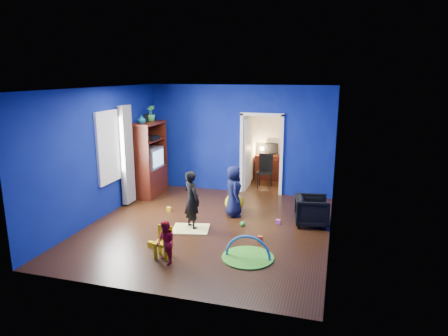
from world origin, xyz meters
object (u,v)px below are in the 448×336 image
(child_navy, at_px, (234,191))
(kid_chair, at_px, (163,244))
(vase, at_px, (142,119))
(crt_tv, at_px, (150,158))
(armchair, at_px, (312,211))
(play_mat, at_px, (248,257))
(tv_armoire, at_px, (149,159))
(folding_chair, at_px, (265,172))
(toddler_red, at_px, (166,243))
(child_black, at_px, (192,200))
(study_desk, at_px, (270,167))
(hopper_ball, at_px, (234,203))

(child_navy, relative_size, kid_chair, 2.34)
(child_navy, relative_size, vase, 5.38)
(crt_tv, bearing_deg, armchair, -13.51)
(vase, bearing_deg, play_mat, -38.47)
(tv_armoire, relative_size, play_mat, 2.12)
(kid_chair, relative_size, folding_chair, 0.54)
(tv_armoire, height_order, kid_chair, tv_armoire)
(toddler_red, distance_m, folding_chair, 5.14)
(armchair, relative_size, child_navy, 0.59)
(child_navy, height_order, kid_chair, child_navy)
(child_navy, bearing_deg, folding_chair, -28.51)
(child_black, relative_size, study_desk, 1.41)
(toddler_red, height_order, folding_chair, folding_chair)
(study_desk, bearing_deg, tv_armoire, -138.48)
(tv_armoire, distance_m, folding_chair, 3.25)
(armchair, relative_size, crt_tv, 0.99)
(vase, height_order, study_desk, vase)
(folding_chair, bearing_deg, kid_chair, -100.66)
(armchair, height_order, play_mat, armchair)
(child_black, distance_m, kid_chair, 1.48)
(child_navy, relative_size, play_mat, 1.26)
(child_navy, distance_m, play_mat, 2.25)
(child_navy, distance_m, tv_armoire, 2.76)
(toddler_red, distance_m, hopper_ball, 2.89)
(vase, relative_size, hopper_ball, 0.49)
(crt_tv, distance_m, play_mat, 4.56)
(child_navy, distance_m, crt_tv, 2.73)
(armchair, xyz_separation_m, play_mat, (-0.96, -1.94, -0.30))
(toddler_red, relative_size, tv_armoire, 0.39)
(armchair, bearing_deg, tv_armoire, 67.66)
(study_desk, bearing_deg, armchair, -66.95)
(play_mat, xyz_separation_m, folding_chair, (-0.54, 4.50, 0.45))
(tv_armoire, height_order, hopper_ball, tv_armoire)
(child_black, distance_m, crt_tv, 2.72)
(child_black, distance_m, tv_armoire, 2.74)
(folding_chair, bearing_deg, tv_armoire, -151.41)
(child_black, distance_m, folding_chair, 3.57)
(crt_tv, height_order, play_mat, crt_tv)
(toddler_red, bearing_deg, vase, 166.32)
(crt_tv, bearing_deg, tv_armoire, 180.00)
(kid_chair, bearing_deg, study_desk, 83.62)
(study_desk, bearing_deg, toddler_red, -97.26)
(vase, xyz_separation_m, kid_chair, (1.90, -3.05, -1.82))
(folding_chair, bearing_deg, vase, -146.92)
(vase, height_order, tv_armoire, vase)
(armchair, height_order, kid_chair, armchair)
(child_navy, relative_size, crt_tv, 1.67)
(kid_chair, distance_m, study_desk, 5.92)
(child_navy, xyz_separation_m, study_desk, (0.26, 3.44, -0.21))
(vase, relative_size, kid_chair, 0.43)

